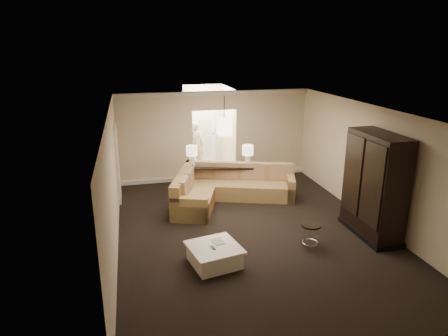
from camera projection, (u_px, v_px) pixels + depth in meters
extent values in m
plane|color=black|center=(251.00, 231.00, 9.27)|extent=(8.00, 8.00, 0.00)
cube|color=beige|center=(215.00, 136.00, 12.56)|extent=(6.00, 0.04, 2.80)
cube|color=beige|center=(345.00, 269.00, 5.14)|extent=(6.00, 0.04, 2.80)
cube|color=beige|center=(113.00, 185.00, 8.19)|extent=(0.04, 8.00, 2.80)
cube|color=beige|center=(373.00, 165.00, 9.51)|extent=(0.04, 8.00, 2.80)
cube|color=silver|center=(254.00, 111.00, 8.43)|extent=(6.00, 8.00, 0.02)
cube|color=silver|center=(215.00, 93.00, 12.12)|extent=(6.00, 0.10, 0.12)
cube|color=silver|center=(215.00, 176.00, 12.92)|extent=(6.00, 0.10, 0.12)
cube|color=white|center=(118.00, 163.00, 10.90)|extent=(0.05, 0.90, 2.10)
cube|color=silver|center=(209.00, 169.00, 13.91)|extent=(1.40, 2.00, 0.01)
cube|color=beige|center=(188.00, 130.00, 13.34)|extent=(0.04, 2.00, 2.80)
cube|color=beige|center=(228.00, 128.00, 13.65)|extent=(0.04, 2.00, 2.80)
cube|color=beige|center=(203.00, 124.00, 14.42)|extent=(1.40, 0.04, 2.80)
cube|color=white|center=(203.00, 133.00, 14.50)|extent=(0.90, 0.05, 2.10)
cube|color=brown|center=(239.00, 189.00, 11.31)|extent=(3.25, 1.89, 0.44)
cube|color=brown|center=(194.00, 204.00, 10.28)|extent=(1.35, 1.68, 0.44)
cube|color=brown|center=(239.00, 170.00, 11.50)|extent=(3.03, 1.24, 0.48)
cube|color=brown|center=(184.00, 180.00, 10.67)|extent=(1.04, 2.44, 0.48)
cube|color=brown|center=(290.00, 188.00, 11.15)|extent=(0.50, 0.95, 0.64)
cube|color=brown|center=(189.00, 210.00, 9.66)|extent=(0.95, 0.50, 0.64)
cube|color=#8B654A|center=(200.00, 169.00, 11.55)|extent=(0.66, 0.37, 0.48)
cube|color=#8B654A|center=(227.00, 170.00, 11.48)|extent=(0.66, 0.37, 0.48)
cube|color=#8B654A|center=(254.00, 171.00, 11.41)|extent=(0.66, 0.37, 0.48)
cube|color=#8B654A|center=(281.00, 171.00, 11.34)|extent=(0.66, 0.37, 0.48)
cube|color=#8B654A|center=(189.00, 178.00, 10.75)|extent=(0.36, 0.64, 0.48)
cube|color=#8B654A|center=(184.00, 188.00, 10.06)|extent=(0.36, 0.64, 0.48)
cube|color=white|center=(214.00, 256.00, 7.85)|extent=(1.02, 1.02, 0.33)
cube|color=white|center=(214.00, 248.00, 7.80)|extent=(1.13, 1.13, 0.06)
cube|color=black|center=(213.00, 248.00, 7.73)|extent=(0.08, 0.16, 0.02)
cube|color=beige|center=(218.00, 242.00, 7.97)|extent=(0.26, 0.32, 0.01)
cube|color=black|center=(220.00, 167.00, 11.49)|extent=(2.12, 0.85, 0.06)
cube|color=black|center=(188.00, 180.00, 11.57)|extent=(0.15, 0.43, 0.75)
cube|color=black|center=(252.00, 180.00, 11.65)|extent=(0.15, 0.43, 0.75)
cube|color=black|center=(220.00, 188.00, 11.69)|extent=(2.02, 0.79, 0.04)
cube|color=black|center=(375.00, 185.00, 8.80)|extent=(0.65, 1.57, 2.35)
cube|color=black|center=(372.00, 185.00, 8.31)|extent=(0.03, 0.69, 1.79)
cube|color=black|center=(352.00, 174.00, 9.04)|extent=(0.03, 0.69, 1.79)
cube|color=black|center=(369.00, 231.00, 9.14)|extent=(0.69, 1.63, 0.11)
cylinder|color=black|center=(311.00, 225.00, 8.43)|extent=(0.42, 0.42, 0.04)
torus|color=silver|center=(310.00, 242.00, 8.55)|extent=(0.34, 0.34, 0.02)
cylinder|color=silver|center=(317.00, 235.00, 8.53)|extent=(0.02, 0.02, 0.49)
cylinder|color=silver|center=(304.00, 233.00, 8.62)|extent=(0.02, 0.02, 0.49)
cylinder|color=silver|center=(309.00, 239.00, 8.36)|extent=(0.02, 0.02, 0.49)
cylinder|color=white|center=(192.00, 161.00, 11.40)|extent=(0.15, 0.15, 0.33)
cylinder|color=beige|center=(192.00, 151.00, 11.31)|extent=(0.32, 0.32, 0.28)
cylinder|color=white|center=(248.00, 160.00, 11.47)|extent=(0.15, 0.15, 0.33)
cylinder|color=beige|center=(248.00, 150.00, 11.38)|extent=(0.32, 0.32, 0.28)
cylinder|color=black|center=(224.00, 107.00, 11.03)|extent=(0.02, 0.02, 0.60)
cube|color=#FFEAC6|center=(224.00, 126.00, 11.19)|extent=(0.38, 0.38, 0.48)
imported|color=beige|center=(195.00, 143.00, 13.70)|extent=(0.71, 0.52, 1.84)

